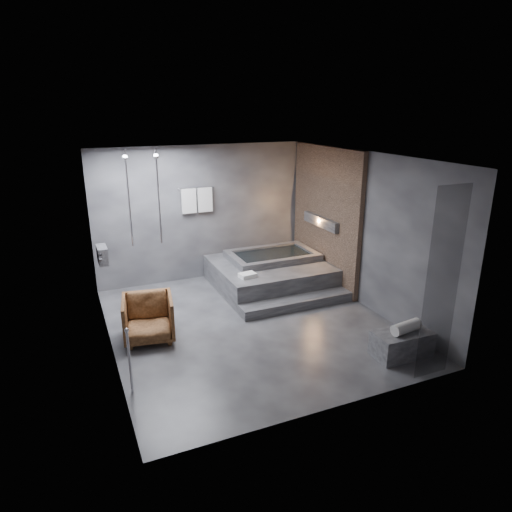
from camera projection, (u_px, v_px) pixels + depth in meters
name	position (u px, v px, depth m)	size (l,w,h in m)	color
room	(266.00, 220.00, 7.59)	(5.00, 5.04, 2.82)	#2A2A2D
tub_deck	(270.00, 274.00, 9.35)	(2.20, 2.00, 0.50)	#2F2F31
tub_step	(297.00, 303.00, 8.37)	(2.20, 0.36, 0.18)	#2F2F31
concrete_bench	(402.00, 344.00, 6.74)	(0.85, 0.47, 0.38)	#363638
driftwood_chair	(148.00, 318.00, 7.16)	(0.77, 0.79, 0.72)	#3F220F
rolled_towel	(406.00, 327.00, 6.64)	(0.17, 0.17, 0.48)	silver
deck_towel	(248.00, 275.00, 8.47)	(0.30, 0.22, 0.08)	white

